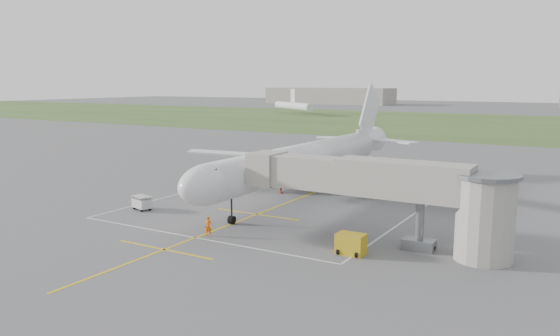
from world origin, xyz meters
The scene contains 11 objects.
ground centered at (0.00, 0.00, 0.00)m, with size 700.00×700.00×0.00m, color #4E4E50.
grass_strip centered at (0.00, 130.00, 0.01)m, with size 700.00×120.00×0.02m, color #3C5324.
apron_markings centered at (0.00, -5.82, 0.01)m, with size 28.20×60.00×0.01m.
airliner centered at (0.00, 0.75, 4.39)m, with size 38.93×46.75×13.52m.
jet_bridge centered at (15.72, -13.50, 4.74)m, with size 23.40×5.00×7.20m.
gpu_unit centered at (13.65, -17.36, 0.83)m, with size 2.24×1.59×1.68m.
baggage_cart centered at (-11.73, -14.58, 0.78)m, with size 2.46×1.87×1.52m.
ramp_worker_nose centered at (0.65, -18.99, 0.88)m, with size 0.64×0.42×1.77m, color #FC6507.
ramp_worker_wing centered at (-3.33, 0.89, 0.94)m, with size 0.92×0.71×1.89m, color #FF3208.
distant_hangars centered at (-16.15, 265.19, 5.17)m, with size 345.00×49.00×12.00m.
distant_aircraft centered at (-3.00, 169.83, 3.59)m, with size 190.72×63.00×8.85m.
Camera 1 is at (30.06, -56.30, 13.57)m, focal length 35.00 mm.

